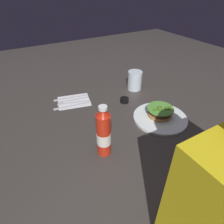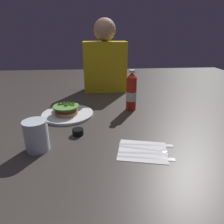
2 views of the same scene
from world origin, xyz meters
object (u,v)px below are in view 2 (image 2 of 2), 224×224
(diner_person, at_px, (105,60))
(dinner_plate, at_px, (68,114))
(burger_sandwich, at_px, (66,110))
(napkin, at_px, (143,151))
(water_glass, at_px, (36,136))
(ketchup_bottle, at_px, (131,92))
(spoon_utensil, at_px, (150,149))
(steak_knife, at_px, (149,144))
(condiment_cup, at_px, (78,132))
(fork_utensil, at_px, (148,152))
(butter_knife, at_px, (150,157))

(diner_person, bearing_deg, dinner_plate, -116.07)
(burger_sandwich, distance_m, napkin, 0.49)
(water_glass, bearing_deg, diner_person, 69.27)
(ketchup_bottle, bearing_deg, burger_sandwich, -169.13)
(ketchup_bottle, bearing_deg, napkin, -94.02)
(ketchup_bottle, xyz_separation_m, spoon_utensil, (0.00, -0.43, -0.10))
(burger_sandwich, distance_m, spoon_utensil, 0.51)
(burger_sandwich, relative_size, water_glass, 1.13)
(water_glass, xyz_separation_m, steak_knife, (0.43, -0.01, -0.05))
(condiment_cup, distance_m, napkin, 0.29)
(diner_person, bearing_deg, spoon_utensil, -81.59)
(condiment_cup, height_order, steak_knife, condiment_cup)
(fork_utensil, bearing_deg, spoon_utensil, 54.11)
(butter_knife, distance_m, diner_person, 0.92)
(condiment_cup, relative_size, diner_person, 0.10)
(water_glass, distance_m, steak_knife, 0.43)
(napkin, distance_m, spoon_utensil, 0.03)
(burger_sandwich, distance_m, condiment_cup, 0.23)
(dinner_plate, relative_size, fork_utensil, 1.47)
(ketchup_bottle, xyz_separation_m, condiment_cup, (-0.28, -0.28, -0.09))
(ketchup_bottle, relative_size, steak_knife, 1.06)
(steak_knife, bearing_deg, burger_sandwich, 137.84)
(dinner_plate, distance_m, fork_utensil, 0.52)
(burger_sandwich, height_order, fork_utensil, burger_sandwich)
(ketchup_bottle, relative_size, diner_person, 0.45)
(dinner_plate, relative_size, butter_knife, 1.34)
(ketchup_bottle, height_order, fork_utensil, ketchup_bottle)
(butter_knife, xyz_separation_m, diner_person, (-0.11, 0.89, 0.22))
(condiment_cup, xyz_separation_m, butter_knife, (0.27, -0.20, -0.01))
(condiment_cup, distance_m, diner_person, 0.74)
(dinner_plate, bearing_deg, butter_knife, -51.72)
(napkin, bearing_deg, dinner_plate, 130.33)
(ketchup_bottle, distance_m, butter_knife, 0.49)
(butter_knife, bearing_deg, dinner_plate, 128.28)
(burger_sandwich, distance_m, ketchup_bottle, 0.37)
(water_glass, height_order, diner_person, diner_person)
(ketchup_bottle, height_order, diner_person, diner_person)
(ketchup_bottle, xyz_separation_m, butter_knife, (-0.02, -0.48, -0.10))
(ketchup_bottle, bearing_deg, butter_knife, -91.81)
(napkin, distance_m, diner_person, 0.88)
(steak_knife, distance_m, diner_person, 0.84)
(steak_knife, bearing_deg, fork_utensil, -111.08)
(dinner_plate, bearing_deg, spoon_utensil, -46.58)
(butter_knife, bearing_deg, napkin, 107.64)
(water_glass, distance_m, condiment_cup, 0.18)
(fork_utensil, distance_m, steak_knife, 0.06)
(dinner_plate, distance_m, butter_knife, 0.54)
(condiment_cup, bearing_deg, dinner_plate, 107.30)
(ketchup_bottle, distance_m, diner_person, 0.44)
(burger_sandwich, height_order, spoon_utensil, burger_sandwich)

